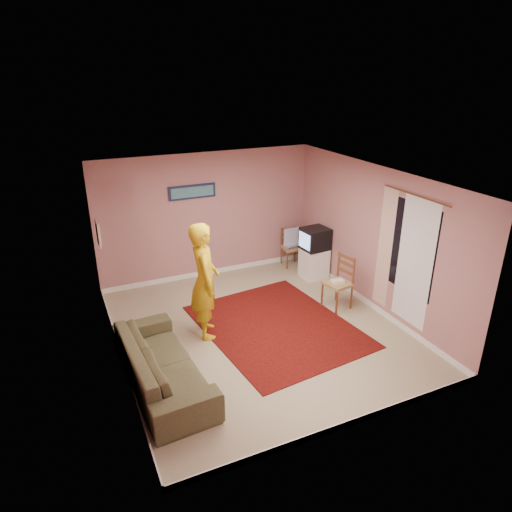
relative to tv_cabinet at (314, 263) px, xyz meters
name	(u,v)px	position (x,y,z in m)	size (l,w,h in m)	color
ground	(258,330)	(-1.95, -1.46, -0.32)	(5.00, 5.00, 0.00)	tan
wall_back	(207,216)	(-1.95, 1.04, 0.98)	(4.50, 0.02, 2.60)	#A06C69
wall_front	(352,339)	(-1.95, -3.96, 0.98)	(4.50, 0.02, 2.60)	#A06C69
wall_left	(112,286)	(-4.20, -1.46, 0.98)	(0.02, 5.00, 2.60)	#A06C69
wall_right	(374,239)	(0.30, -1.46, 0.98)	(0.02, 5.00, 2.60)	#A06C69
ceiling	(259,178)	(-1.95, -1.46, 2.28)	(4.50, 5.00, 0.02)	white
baseboard_back	(210,272)	(-1.95, 1.03, -0.27)	(4.50, 0.02, 0.10)	white
baseboard_front	(343,425)	(-1.95, -3.95, -0.27)	(4.50, 0.02, 0.10)	white
baseboard_left	(123,360)	(-4.19, -1.46, -0.27)	(0.02, 5.00, 0.10)	white
baseboard_right	(367,302)	(0.29, -1.46, -0.27)	(0.02, 5.00, 0.10)	white
window	(410,248)	(0.29, -2.36, 1.13)	(0.01, 1.10, 1.50)	black
curtain_sheer	(414,263)	(0.28, -2.51, 0.93)	(0.01, 0.75, 2.10)	white
curtain_floral	(385,249)	(0.26, -1.81, 0.93)	(0.01, 0.35, 2.10)	#EEE2CB
curtain_rod	(415,195)	(0.25, -2.36, 2.00)	(0.02, 0.02, 1.40)	brown
picture_back	(192,192)	(-2.25, 1.01, 1.53)	(0.95, 0.04, 0.28)	#151B3B
picture_left	(98,233)	(-4.17, 0.14, 1.23)	(0.04, 0.38, 0.42)	#CBBA8B
area_rug	(277,326)	(-1.62, -1.47, -0.31)	(2.29, 2.86, 0.02)	black
tv_cabinet	(314,263)	(0.00, 0.00, 0.00)	(0.50, 0.46, 0.64)	white
crt_tv	(315,239)	(-0.01, 0.00, 0.54)	(0.56, 0.51, 0.45)	black
chair_a	(291,244)	(-0.13, 0.74, 0.20)	(0.40, 0.39, 0.46)	#A3864F
dvd_player	(291,246)	(-0.13, 0.74, 0.14)	(0.35, 0.25, 0.06)	#B4B4B9
blue_throw	(292,237)	(-0.13, 0.74, 0.36)	(0.37, 0.05, 0.39)	#849BD9
chair_b	(338,277)	(-0.30, -1.31, 0.29)	(0.50, 0.52, 0.54)	#A3864F
game_console	(338,281)	(-0.30, -1.31, 0.21)	(0.22, 0.16, 0.04)	white
sofa	(162,363)	(-3.75, -2.17, 0.01)	(2.27, 0.89, 0.66)	brown
person	(205,281)	(-2.77, -1.18, 0.65)	(0.71, 0.46, 1.94)	gold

